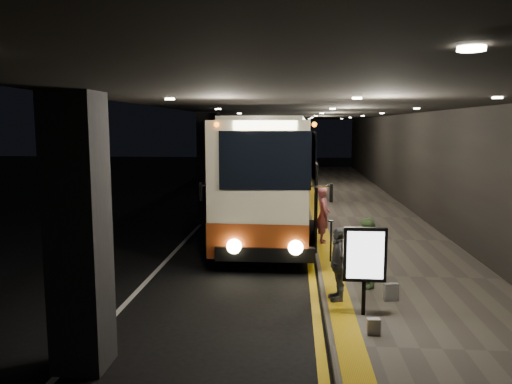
{
  "coord_description": "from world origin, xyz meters",
  "views": [
    {
      "loc": [
        1.86,
        -15.42,
        3.89
      ],
      "look_at": [
        0.61,
        0.81,
        1.7
      ],
      "focal_mm": 35.0,
      "sensor_mm": 36.0,
      "label": 1
    }
  ],
  "objects_px": {
    "coach_second": "(283,155)",
    "passenger_boarding": "(323,215)",
    "bag_plain": "(373,326)",
    "stanchion_post": "(331,242)",
    "coach_third": "(283,146)",
    "passenger_waiting_green": "(366,253)",
    "passenger_waiting_grey": "(338,264)",
    "bag_polka": "(391,292)",
    "info_sign": "(365,256)",
    "coach_main": "(275,177)"
  },
  "relations": [
    {
      "from": "coach_third",
      "to": "bag_plain",
      "type": "height_order",
      "value": "coach_third"
    },
    {
      "from": "info_sign",
      "to": "coach_third",
      "type": "bearing_deg",
      "value": 94.48
    },
    {
      "from": "bag_polka",
      "to": "bag_plain",
      "type": "height_order",
      "value": "bag_polka"
    },
    {
      "from": "bag_plain",
      "to": "stanchion_post",
      "type": "height_order",
      "value": "stanchion_post"
    },
    {
      "from": "coach_second",
      "to": "coach_third",
      "type": "height_order",
      "value": "coach_third"
    },
    {
      "from": "passenger_waiting_green",
      "to": "stanchion_post",
      "type": "bearing_deg",
      "value": -166.5
    },
    {
      "from": "passenger_boarding",
      "to": "passenger_waiting_green",
      "type": "height_order",
      "value": "passenger_boarding"
    },
    {
      "from": "info_sign",
      "to": "coach_main",
      "type": "bearing_deg",
      "value": 103.71
    },
    {
      "from": "passenger_waiting_grey",
      "to": "bag_plain",
      "type": "bearing_deg",
      "value": 7.66
    },
    {
      "from": "coach_second",
      "to": "stanchion_post",
      "type": "distance_m",
      "value": 20.84
    },
    {
      "from": "passenger_waiting_green",
      "to": "bag_plain",
      "type": "height_order",
      "value": "passenger_waiting_green"
    },
    {
      "from": "coach_second",
      "to": "passenger_boarding",
      "type": "relative_size",
      "value": 6.86
    },
    {
      "from": "coach_second",
      "to": "coach_third",
      "type": "xyz_separation_m",
      "value": [
        -0.3,
        11.91,
        0.08
      ]
    },
    {
      "from": "coach_third",
      "to": "stanchion_post",
      "type": "distance_m",
      "value": 32.73
    },
    {
      "from": "coach_second",
      "to": "passenger_waiting_green",
      "type": "relative_size",
      "value": 7.58
    },
    {
      "from": "bag_plain",
      "to": "coach_second",
      "type": "bearing_deg",
      "value": 94.92
    },
    {
      "from": "coach_main",
      "to": "passenger_waiting_grey",
      "type": "relative_size",
      "value": 8.06
    },
    {
      "from": "coach_main",
      "to": "passenger_waiting_green",
      "type": "bearing_deg",
      "value": -70.25
    },
    {
      "from": "coach_main",
      "to": "passenger_waiting_grey",
      "type": "distance_m",
      "value": 8.57
    },
    {
      "from": "coach_main",
      "to": "passenger_waiting_grey",
      "type": "xyz_separation_m",
      "value": [
        1.69,
        -8.35,
        -0.97
      ]
    },
    {
      "from": "coach_second",
      "to": "stanchion_post",
      "type": "bearing_deg",
      "value": -85.86
    },
    {
      "from": "passenger_boarding",
      "to": "coach_second",
      "type": "bearing_deg",
      "value": 2.14
    },
    {
      "from": "coach_second",
      "to": "stanchion_post",
      "type": "relative_size",
      "value": 10.81
    },
    {
      "from": "passenger_waiting_grey",
      "to": "bag_plain",
      "type": "xyz_separation_m",
      "value": [
        0.49,
        -1.75,
        -0.66
      ]
    },
    {
      "from": "coach_third",
      "to": "passenger_waiting_green",
      "type": "height_order",
      "value": "coach_third"
    },
    {
      "from": "coach_second",
      "to": "bag_polka",
      "type": "xyz_separation_m",
      "value": [
        2.84,
        -23.72,
        -1.52
      ]
    },
    {
      "from": "stanchion_post",
      "to": "passenger_boarding",
      "type": "bearing_deg",
      "value": 92.16
    },
    {
      "from": "coach_main",
      "to": "coach_third",
      "type": "relative_size",
      "value": 1.01
    },
    {
      "from": "passenger_boarding",
      "to": "bag_polka",
      "type": "bearing_deg",
      "value": -170.64
    },
    {
      "from": "passenger_waiting_grey",
      "to": "info_sign",
      "type": "distance_m",
      "value": 1.01
    },
    {
      "from": "bag_plain",
      "to": "bag_polka",
      "type": "bearing_deg",
      "value": 70.14
    },
    {
      "from": "passenger_boarding",
      "to": "stanchion_post",
      "type": "relative_size",
      "value": 1.58
    },
    {
      "from": "passenger_waiting_grey",
      "to": "bag_polka",
      "type": "bearing_deg",
      "value": 83.89
    },
    {
      "from": "passenger_waiting_grey",
      "to": "info_sign",
      "type": "xyz_separation_m",
      "value": [
        0.44,
        -0.83,
        0.39
      ]
    },
    {
      "from": "passenger_waiting_green",
      "to": "passenger_waiting_grey",
      "type": "xyz_separation_m",
      "value": [
        -0.71,
        -0.91,
        -0.01
      ]
    },
    {
      "from": "info_sign",
      "to": "passenger_waiting_grey",
      "type": "bearing_deg",
      "value": 118.39
    },
    {
      "from": "passenger_waiting_grey",
      "to": "bag_polka",
      "type": "relative_size",
      "value": 4.24
    },
    {
      "from": "passenger_waiting_grey",
      "to": "bag_polka",
      "type": "xyz_separation_m",
      "value": [
        1.14,
        0.04,
        -0.61
      ]
    },
    {
      "from": "coach_main",
      "to": "bag_polka",
      "type": "height_order",
      "value": "coach_main"
    },
    {
      "from": "coach_second",
      "to": "passenger_waiting_green",
      "type": "height_order",
      "value": "coach_second"
    },
    {
      "from": "coach_second",
      "to": "stanchion_post",
      "type": "height_order",
      "value": "coach_second"
    },
    {
      "from": "bag_plain",
      "to": "stanchion_post",
      "type": "bearing_deg",
      "value": 95.11
    },
    {
      "from": "coach_second",
      "to": "coach_third",
      "type": "distance_m",
      "value": 11.92
    },
    {
      "from": "passenger_waiting_green",
      "to": "info_sign",
      "type": "height_order",
      "value": "info_sign"
    },
    {
      "from": "bag_plain",
      "to": "stanchion_post",
      "type": "distance_m",
      "value": 4.82
    },
    {
      "from": "coach_third",
      "to": "passenger_waiting_green",
      "type": "xyz_separation_m",
      "value": [
        2.72,
        -34.77,
        -0.98
      ]
    },
    {
      "from": "coach_third",
      "to": "info_sign",
      "type": "xyz_separation_m",
      "value": [
        2.44,
        -36.5,
        -0.6
      ]
    },
    {
      "from": "bag_polka",
      "to": "info_sign",
      "type": "height_order",
      "value": "info_sign"
    },
    {
      "from": "coach_third",
      "to": "passenger_waiting_grey",
      "type": "distance_m",
      "value": 35.74
    },
    {
      "from": "bag_polka",
      "to": "passenger_waiting_grey",
      "type": "bearing_deg",
      "value": -178.09
    }
  ]
}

